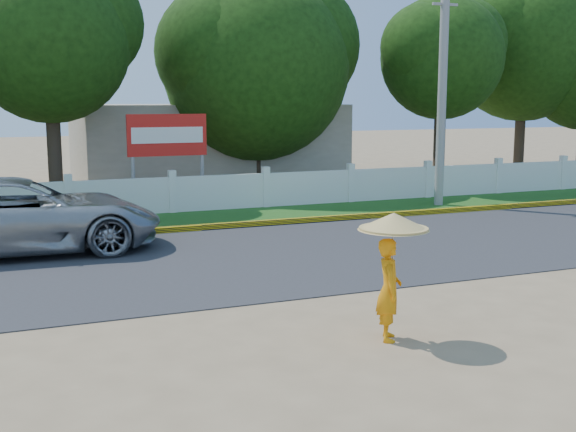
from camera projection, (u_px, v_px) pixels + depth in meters
The scene contains 11 objects.
ground at pixel (335, 315), 11.55m from camera, with size 120.00×120.00×0.00m, color #9E8460.
road at pixel (245, 257), 15.66m from camera, with size 60.00×7.00×0.02m, color #38383A.
grass_verge at pixel (185, 220), 20.45m from camera, with size 60.00×3.50×0.03m, color #2D601E.
curb at pixel (201, 228), 18.89m from camera, with size 40.00×0.18×0.16m, color yellow.
fence at pixel (172, 195), 21.69m from camera, with size 40.00×0.10×1.10m, color silver.
building_near at pixel (206, 145), 28.86m from camera, with size 10.00×6.00×3.20m, color #B7AD99.
utility_pole at pixel (442, 94), 22.78m from camera, with size 0.28×0.28×7.11m, color gray.
vehicle at pixel (21, 216), 16.03m from camera, with size 2.82×6.12×1.70m, color #999DA1.
monk_with_parasol at pixel (391, 258), 10.17m from camera, with size 1.01×1.01×1.84m.
billboard at pixel (167, 140), 22.49m from camera, with size 2.50×0.13×2.95m.
tree_row at pixel (260, 55), 25.55m from camera, with size 36.32×8.19×8.85m.
Camera 1 is at (-4.92, -10.03, 3.41)m, focal length 45.00 mm.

